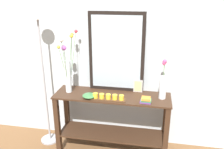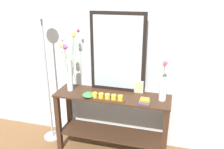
# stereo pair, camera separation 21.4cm
# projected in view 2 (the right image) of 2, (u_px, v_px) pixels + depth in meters

# --- Properties ---
(wall_back) EXTENTS (6.40, 0.08, 2.70)m
(wall_back) POSITION_uv_depth(u_px,v_px,m) (119.00, 40.00, 2.81)
(wall_back) COLOR #B2BCC1
(wall_back) RESTS_ON ground
(console_table) EXTENTS (1.35, 0.39, 0.76)m
(console_table) POSITION_uv_depth(u_px,v_px,m) (112.00, 117.00, 2.82)
(console_table) COLOR #382316
(console_table) RESTS_ON ground
(mirror_leaning) EXTENTS (0.65, 0.03, 0.94)m
(mirror_leaning) POSITION_uv_depth(u_px,v_px,m) (118.00, 53.00, 2.71)
(mirror_leaning) COLOR black
(mirror_leaning) RESTS_ON console_table
(tall_vase_left) EXTENTS (0.21, 0.29, 0.73)m
(tall_vase_left) POSITION_uv_depth(u_px,v_px,m) (69.00, 67.00, 2.76)
(tall_vase_left) COLOR silver
(tall_vase_left) RESTS_ON console_table
(vase_right) EXTENTS (0.08, 0.11, 0.44)m
(vase_right) POSITION_uv_depth(u_px,v_px,m) (163.00, 87.00, 2.56)
(vase_right) COLOR silver
(vase_right) RESTS_ON console_table
(candle_tray) EXTENTS (0.39, 0.09, 0.07)m
(candle_tray) POSITION_uv_depth(u_px,v_px,m) (107.00, 97.00, 2.60)
(candle_tray) COLOR #472D1C
(candle_tray) RESTS_ON console_table
(picture_frame_small) EXTENTS (0.11, 0.01, 0.15)m
(picture_frame_small) POSITION_uv_depth(u_px,v_px,m) (139.00, 87.00, 2.76)
(picture_frame_small) COLOR #B7B2AD
(picture_frame_small) RESTS_ON console_table
(decorative_bowl) EXTENTS (0.16, 0.16, 0.05)m
(decorative_bowl) POSITION_uv_depth(u_px,v_px,m) (89.00, 95.00, 2.67)
(decorative_bowl) COLOR #38703D
(decorative_bowl) RESTS_ON console_table
(book_stack) EXTENTS (0.12, 0.09, 0.06)m
(book_stack) POSITION_uv_depth(u_px,v_px,m) (145.00, 101.00, 2.51)
(book_stack) COLOR #663884
(book_stack) RESTS_ON console_table
(floor_lamp) EXTENTS (0.24, 0.24, 1.72)m
(floor_lamp) POSITION_uv_depth(u_px,v_px,m) (45.00, 56.00, 2.85)
(floor_lamp) COLOR #9E9EA3
(floor_lamp) RESTS_ON ground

